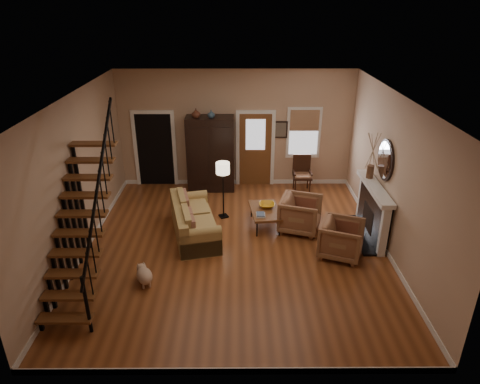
{
  "coord_description": "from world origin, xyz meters",
  "views": [
    {
      "loc": [
        0.06,
        -8.06,
        5.05
      ],
      "look_at": [
        0.1,
        0.4,
        1.15
      ],
      "focal_mm": 32.0,
      "sensor_mm": 36.0,
      "label": 1
    }
  ],
  "objects_px": {
    "armchair_right": "(300,214)",
    "side_chair": "(302,174)",
    "sofa": "(194,220)",
    "floor_lamp": "(223,190)",
    "armchair_left": "(342,239)",
    "armoire": "(211,154)",
    "coffee_table": "(265,218)"
  },
  "relations": [
    {
      "from": "sofa",
      "to": "armchair_right",
      "type": "height_order",
      "value": "armchair_right"
    },
    {
      "from": "armoire",
      "to": "floor_lamp",
      "type": "distance_m",
      "value": 1.81
    },
    {
      "from": "armoire",
      "to": "floor_lamp",
      "type": "xyz_separation_m",
      "value": [
        0.4,
        -1.73,
        -0.33
      ]
    },
    {
      "from": "side_chair",
      "to": "coffee_table",
      "type": "bearing_deg",
      "value": -120.11
    },
    {
      "from": "armoire",
      "to": "sofa",
      "type": "bearing_deg",
      "value": -95.28
    },
    {
      "from": "armchair_right",
      "to": "floor_lamp",
      "type": "distance_m",
      "value": 1.96
    },
    {
      "from": "sofa",
      "to": "floor_lamp",
      "type": "xyz_separation_m",
      "value": [
        0.64,
        0.88,
        0.34
      ]
    },
    {
      "from": "armchair_left",
      "to": "armchair_right",
      "type": "distance_m",
      "value": 1.3
    },
    {
      "from": "armoire",
      "to": "side_chair",
      "type": "distance_m",
      "value": 2.61
    },
    {
      "from": "armoire",
      "to": "armchair_right",
      "type": "xyz_separation_m",
      "value": [
        2.21,
        -2.4,
        -0.63
      ]
    },
    {
      "from": "sofa",
      "to": "armchair_right",
      "type": "distance_m",
      "value": 2.46
    },
    {
      "from": "armchair_right",
      "to": "sofa",
      "type": "bearing_deg",
      "value": 112.92
    },
    {
      "from": "side_chair",
      "to": "armoire",
      "type": "bearing_deg",
      "value": 175.52
    },
    {
      "from": "armchair_right",
      "to": "armchair_left",
      "type": "bearing_deg",
      "value": -128.22
    },
    {
      "from": "armoire",
      "to": "floor_lamp",
      "type": "relative_size",
      "value": 1.45
    },
    {
      "from": "sofa",
      "to": "coffee_table",
      "type": "relative_size",
      "value": 1.85
    },
    {
      "from": "floor_lamp",
      "to": "side_chair",
      "type": "relative_size",
      "value": 1.42
    },
    {
      "from": "armoire",
      "to": "coffee_table",
      "type": "height_order",
      "value": "armoire"
    },
    {
      "from": "floor_lamp",
      "to": "armoire",
      "type": "bearing_deg",
      "value": 102.85
    },
    {
      "from": "floor_lamp",
      "to": "side_chair",
      "type": "xyz_separation_m",
      "value": [
        2.15,
        1.53,
        -0.21
      ]
    },
    {
      "from": "sofa",
      "to": "side_chair",
      "type": "distance_m",
      "value": 3.69
    },
    {
      "from": "coffee_table",
      "to": "armchair_left",
      "type": "height_order",
      "value": "armchair_left"
    },
    {
      "from": "sofa",
      "to": "side_chair",
      "type": "xyz_separation_m",
      "value": [
        2.79,
        2.41,
        0.13
      ]
    },
    {
      "from": "armoire",
      "to": "armchair_left",
      "type": "relative_size",
      "value": 2.41
    },
    {
      "from": "armchair_right",
      "to": "side_chair",
      "type": "height_order",
      "value": "side_chair"
    },
    {
      "from": "armchair_right",
      "to": "side_chair",
      "type": "xyz_separation_m",
      "value": [
        0.34,
        2.2,
        0.09
      ]
    },
    {
      "from": "armchair_left",
      "to": "side_chair",
      "type": "xyz_separation_m",
      "value": [
        -0.38,
        3.28,
        0.11
      ]
    },
    {
      "from": "sofa",
      "to": "armchair_left",
      "type": "xyz_separation_m",
      "value": [
        3.17,
        -0.87,
        0.01
      ]
    },
    {
      "from": "armchair_left",
      "to": "floor_lamp",
      "type": "bearing_deg",
      "value": 76.86
    },
    {
      "from": "floor_lamp",
      "to": "armchair_left",
      "type": "bearing_deg",
      "value": -34.56
    },
    {
      "from": "armchair_right",
      "to": "coffee_table",
      "type": "bearing_deg",
      "value": 93.49
    },
    {
      "from": "coffee_table",
      "to": "armchair_right",
      "type": "xyz_separation_m",
      "value": [
        0.81,
        -0.21,
        0.2
      ]
    }
  ]
}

